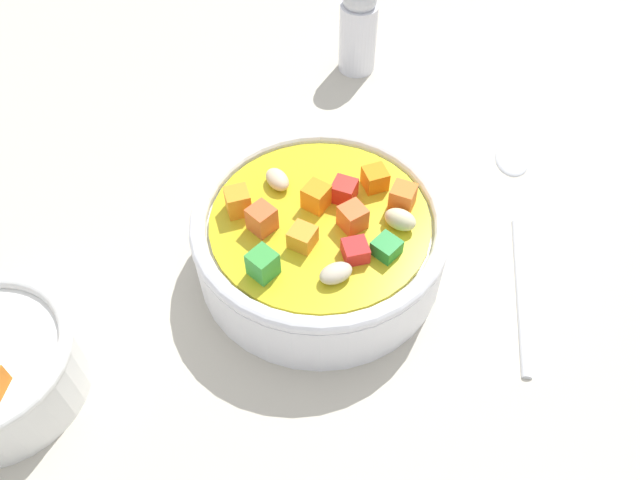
# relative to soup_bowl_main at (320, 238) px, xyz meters

# --- Properties ---
(ground_plane) EXTENTS (1.40, 1.40, 0.02)m
(ground_plane) POSITION_rel_soup_bowl_main_xyz_m (0.00, -0.00, -0.04)
(ground_plane) COLOR #BAB2A0
(soup_bowl_main) EXTENTS (0.16, 0.16, 0.06)m
(soup_bowl_main) POSITION_rel_soup_bowl_main_xyz_m (0.00, 0.00, 0.00)
(soup_bowl_main) COLOR white
(soup_bowl_main) RESTS_ON ground_plane
(spoon) EXTENTS (0.08, 0.19, 0.01)m
(spoon) POSITION_rel_soup_bowl_main_xyz_m (-0.15, -0.03, -0.02)
(spoon) COLOR silver
(spoon) RESTS_ON ground_plane
(pepper_shaker) EXTENTS (0.03, 0.03, 0.08)m
(pepper_shaker) POSITION_rel_soup_bowl_main_xyz_m (-0.07, -0.20, 0.01)
(pepper_shaker) COLOR silver
(pepper_shaker) RESTS_ON ground_plane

